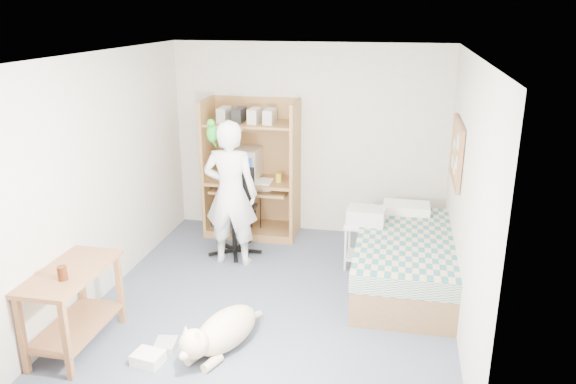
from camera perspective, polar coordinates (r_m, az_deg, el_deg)
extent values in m
plane|color=#454D5E|center=(5.99, -1.24, -10.74)|extent=(4.00, 4.00, 0.00)
cube|color=beige|center=(7.39, 2.11, 5.29)|extent=(3.60, 0.02, 2.50)
cube|color=beige|center=(5.41, 17.61, -0.44)|extent=(0.02, 4.00, 2.50)
cube|color=beige|center=(6.14, -17.95, 1.70)|extent=(0.02, 4.00, 2.50)
cube|color=white|center=(5.26, -1.43, 13.84)|extent=(3.60, 4.00, 0.02)
cube|color=brown|center=(7.51, -7.99, 2.57)|extent=(0.04, 0.60, 1.80)
cube|color=brown|center=(7.22, 0.75, 2.11)|extent=(0.04, 0.60, 1.80)
cube|color=brown|center=(7.61, -3.14, 2.94)|extent=(1.20, 0.02, 1.80)
cube|color=brown|center=(7.39, -3.68, 1.16)|extent=(1.12, 0.60, 0.04)
cube|color=brown|center=(7.34, -3.83, 0.23)|extent=(1.00, 0.50, 0.03)
cube|color=brown|center=(7.20, -3.80, 6.95)|extent=(1.12, 0.55, 0.03)
cube|color=brown|center=(7.62, -3.58, -3.81)|extent=(1.12, 0.60, 0.10)
cube|color=brown|center=(6.33, 11.64, -7.66)|extent=(1.00, 2.00, 0.36)
cube|color=#29676F|center=(6.21, 11.81, -5.34)|extent=(1.02, 2.02, 0.20)
cube|color=white|center=(6.91, 11.91, -1.66)|extent=(0.55, 0.35, 0.12)
cube|color=brown|center=(5.24, -21.31, -7.62)|extent=(0.50, 1.00, 0.04)
cube|color=brown|center=(5.20, -25.41, -13.12)|extent=(0.05, 0.05, 0.70)
cube|color=brown|center=(4.98, -21.60, -13.99)|extent=(0.05, 0.05, 0.70)
cube|color=brown|center=(5.84, -20.21, -8.92)|extent=(0.05, 0.05, 0.70)
cube|color=brown|center=(5.65, -16.70, -9.48)|extent=(0.05, 0.05, 0.70)
cube|color=brown|center=(5.48, -20.67, -12.63)|extent=(0.46, 0.92, 0.03)
cube|color=#8F6440|center=(6.21, 16.79, 3.92)|extent=(0.03, 0.90, 0.60)
cube|color=brown|center=(6.15, 17.03, 6.72)|extent=(0.04, 0.94, 0.04)
cube|color=brown|center=(6.29, 16.51, 1.19)|extent=(0.04, 0.94, 0.04)
cylinder|color=black|center=(7.04, -5.42, -5.87)|extent=(0.58, 0.58, 0.06)
cylinder|color=black|center=(6.97, -5.46, -4.48)|extent=(0.06, 0.06, 0.39)
cube|color=black|center=(6.88, -5.52, -2.68)|extent=(0.45, 0.45, 0.08)
cube|color=black|center=(6.98, -5.10, 0.42)|extent=(0.41, 0.06, 0.54)
cube|color=black|center=(6.90, -7.50, -1.41)|extent=(0.04, 0.29, 0.04)
cube|color=black|center=(6.77, -3.58, -1.67)|extent=(0.04, 0.29, 0.04)
imported|color=white|center=(6.51, -5.84, -0.16)|extent=(0.63, 0.42, 1.72)
ellipsoid|color=#199215|center=(6.40, -7.71, 5.92)|extent=(0.13, 0.13, 0.20)
sphere|color=#199215|center=(6.34, -7.86, 6.97)|extent=(0.09, 0.09, 0.09)
cone|color=orange|center=(6.30, -7.99, 6.89)|extent=(0.04, 0.04, 0.04)
cylinder|color=#199215|center=(6.47, -7.53, 5.01)|extent=(0.03, 0.14, 0.12)
ellipsoid|color=#D1B78C|center=(5.18, -6.29, -13.71)|extent=(0.61, 0.83, 0.34)
sphere|color=#D1B78C|center=(4.88, -9.53, -14.97)|extent=(0.25, 0.25, 0.25)
cone|color=#D1B78C|center=(4.84, -10.35, -13.68)|extent=(0.07, 0.07, 0.09)
cone|color=#D1B78C|center=(4.76, -9.20, -14.16)|extent=(0.07, 0.07, 0.09)
ellipsoid|color=#D1B78C|center=(4.84, -10.37, -15.93)|extent=(0.13, 0.16, 0.08)
cylinder|color=#D1B78C|center=(5.49, -3.60, -12.47)|extent=(0.15, 0.25, 0.12)
cube|color=silver|center=(6.51, 7.91, -3.29)|extent=(0.48, 0.39, 0.04)
cube|color=silver|center=(6.66, 7.76, -6.47)|extent=(0.44, 0.35, 0.03)
cylinder|color=silver|center=(6.48, 5.91, -5.87)|extent=(0.03, 0.03, 0.53)
cylinder|color=silver|center=(6.46, 9.51, -6.12)|extent=(0.03, 0.03, 0.53)
cylinder|color=silver|center=(6.77, 6.18, -4.81)|extent=(0.03, 0.03, 0.53)
cylinder|color=silver|center=(6.75, 9.62, -5.04)|extent=(0.03, 0.03, 0.53)
cube|color=beige|center=(6.47, 7.95, -2.40)|extent=(0.44, 0.34, 0.18)
cube|color=beige|center=(7.40, -4.48, 2.98)|extent=(0.41, 0.43, 0.39)
cube|color=navy|center=(7.20, -4.94, 2.54)|extent=(0.33, 0.02, 0.27)
cube|color=beige|center=(7.29, -3.55, 0.34)|extent=(0.47, 0.23, 0.03)
cylinder|color=gold|center=(7.23, -0.95, 1.48)|extent=(0.08, 0.08, 0.12)
cylinder|color=#401B0A|center=(5.05, -21.94, -7.65)|extent=(0.08, 0.08, 0.12)
cube|color=white|center=(5.14, -14.02, -16.05)|extent=(0.28, 0.24, 0.10)
cube|color=#AFAFAA|center=(5.29, -12.32, -15.00)|extent=(0.21, 0.24, 0.08)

